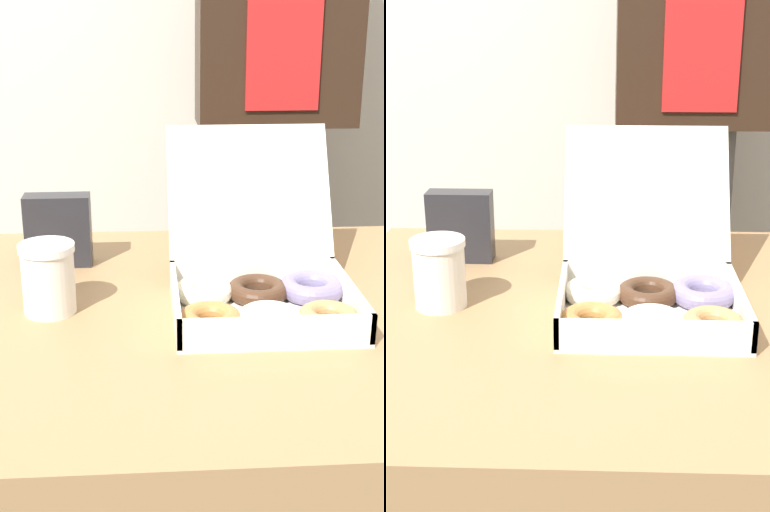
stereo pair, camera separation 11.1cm
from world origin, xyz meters
The scene contains 5 objects.
table centered at (0.00, 0.00, 0.36)m, with size 1.02×0.85×0.73m.
donut_box centered at (0.04, -0.01, 0.76)m, with size 0.33×0.38×0.27m.
coffee_cup centered at (-0.30, 0.01, 0.78)m, with size 0.09×0.09×0.12m.
napkin_holder centered at (-0.31, 0.23, 0.79)m, with size 0.12×0.05×0.14m.
person_customer centered at (0.19, 0.73, 0.96)m, with size 0.39×0.22×1.72m.
Camera 1 is at (-0.15, -1.07, 1.21)m, focal length 50.00 mm.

